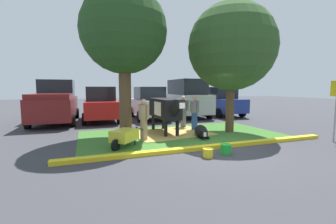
{
  "coord_description": "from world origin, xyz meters",
  "views": [
    {
      "loc": [
        -3.82,
        -6.23,
        1.92
      ],
      "look_at": [
        -0.44,
        3.01,
        0.9
      ],
      "focal_mm": 24.31,
      "sensor_mm": 36.0,
      "label": 1
    }
  ],
  "objects_px": {
    "wheelbarrow": "(124,136)",
    "person_handler": "(183,111)",
    "shade_tree_left": "(124,31)",
    "sedan_red": "(101,104)",
    "calf_lying": "(201,131)",
    "person_visitor_far": "(195,112)",
    "cow_holstein": "(165,109)",
    "bucket_yellow": "(208,153)",
    "shade_tree_right": "(232,47)",
    "pickup_truck_maroon": "(56,103)",
    "bucket_green": "(226,149)",
    "hatchback_white": "(149,103)",
    "sedan_blue": "(219,102)",
    "person_visitor_near": "(144,118)",
    "suv_black": "(186,98)"
  },
  "relations": [
    {
      "from": "shade_tree_left",
      "to": "sedan_blue",
      "type": "relative_size",
      "value": 1.31
    },
    {
      "from": "shade_tree_left",
      "to": "pickup_truck_maroon",
      "type": "relative_size",
      "value": 1.07
    },
    {
      "from": "bucket_yellow",
      "to": "pickup_truck_maroon",
      "type": "height_order",
      "value": "pickup_truck_maroon"
    },
    {
      "from": "bucket_yellow",
      "to": "sedan_red",
      "type": "xyz_separation_m",
      "value": [
        -2.31,
        8.57,
        0.85
      ]
    },
    {
      "from": "hatchback_white",
      "to": "suv_black",
      "type": "height_order",
      "value": "suv_black"
    },
    {
      "from": "sedan_red",
      "to": "sedan_blue",
      "type": "distance_m",
      "value": 8.21
    },
    {
      "from": "person_handler",
      "to": "sedan_red",
      "type": "distance_m",
      "value": 5.33
    },
    {
      "from": "bucket_yellow",
      "to": "cow_holstein",
      "type": "bearing_deg",
      "value": 90.11
    },
    {
      "from": "person_handler",
      "to": "pickup_truck_maroon",
      "type": "relative_size",
      "value": 0.29
    },
    {
      "from": "calf_lying",
      "to": "person_visitor_far",
      "type": "distance_m",
      "value": 1.64
    },
    {
      "from": "person_visitor_near",
      "to": "hatchback_white",
      "type": "distance_m",
      "value": 6.23
    },
    {
      "from": "shade_tree_right",
      "to": "sedan_blue",
      "type": "distance_m",
      "value": 6.98
    },
    {
      "from": "wheelbarrow",
      "to": "sedan_blue",
      "type": "distance_m",
      "value": 10.4
    },
    {
      "from": "shade_tree_left",
      "to": "person_visitor_near",
      "type": "height_order",
      "value": "shade_tree_left"
    },
    {
      "from": "wheelbarrow",
      "to": "suv_black",
      "type": "distance_m",
      "value": 8.72
    },
    {
      "from": "calf_lying",
      "to": "person_handler",
      "type": "height_order",
      "value": "person_handler"
    },
    {
      "from": "pickup_truck_maroon",
      "to": "sedan_red",
      "type": "relative_size",
      "value": 1.23
    },
    {
      "from": "shade_tree_right",
      "to": "person_visitor_near",
      "type": "xyz_separation_m",
      "value": [
        -3.98,
        -0.36,
        -2.86
      ]
    },
    {
      "from": "wheelbarrow",
      "to": "shade_tree_left",
      "type": "bearing_deg",
      "value": 78.46
    },
    {
      "from": "sedan_red",
      "to": "bucket_green",
      "type": "bearing_deg",
      "value": -70.69
    },
    {
      "from": "shade_tree_right",
      "to": "sedan_blue",
      "type": "relative_size",
      "value": 1.25
    },
    {
      "from": "calf_lying",
      "to": "pickup_truck_maroon",
      "type": "height_order",
      "value": "pickup_truck_maroon"
    },
    {
      "from": "calf_lying",
      "to": "person_visitor_near",
      "type": "distance_m",
      "value": 2.35
    },
    {
      "from": "shade_tree_left",
      "to": "sedan_red",
      "type": "relative_size",
      "value": 1.31
    },
    {
      "from": "shade_tree_right",
      "to": "sedan_blue",
      "type": "bearing_deg",
      "value": 61.14
    },
    {
      "from": "wheelbarrow",
      "to": "person_handler",
      "type": "bearing_deg",
      "value": 39.67
    },
    {
      "from": "shade_tree_left",
      "to": "sedan_red",
      "type": "bearing_deg",
      "value": 97.35
    },
    {
      "from": "calf_lying",
      "to": "person_visitor_near",
      "type": "bearing_deg",
      "value": 174.83
    },
    {
      "from": "sedan_blue",
      "to": "person_visitor_near",
      "type": "bearing_deg",
      "value": -139.77
    },
    {
      "from": "shade_tree_right",
      "to": "sedan_red",
      "type": "distance_m",
      "value": 8.05
    },
    {
      "from": "person_visitor_far",
      "to": "pickup_truck_maroon",
      "type": "bearing_deg",
      "value": 142.08
    },
    {
      "from": "person_handler",
      "to": "sedan_blue",
      "type": "xyz_separation_m",
      "value": [
        4.57,
        3.91,
        0.15
      ]
    },
    {
      "from": "shade_tree_left",
      "to": "bucket_yellow",
      "type": "xyz_separation_m",
      "value": [
        1.68,
        -3.65,
        -3.98
      ]
    },
    {
      "from": "wheelbarrow",
      "to": "hatchback_white",
      "type": "bearing_deg",
      "value": 67.93
    },
    {
      "from": "person_handler",
      "to": "bucket_yellow",
      "type": "xyz_separation_m",
      "value": [
        -1.33,
        -4.69,
        -0.7
      ]
    },
    {
      "from": "shade_tree_right",
      "to": "bucket_yellow",
      "type": "bearing_deg",
      "value": -133.35
    },
    {
      "from": "calf_lying",
      "to": "person_visitor_far",
      "type": "height_order",
      "value": "person_visitor_far"
    },
    {
      "from": "shade_tree_right",
      "to": "pickup_truck_maroon",
      "type": "distance_m",
      "value": 9.82
    },
    {
      "from": "shade_tree_left",
      "to": "calf_lying",
      "type": "bearing_deg",
      "value": -24.53
    },
    {
      "from": "sedan_red",
      "to": "hatchback_white",
      "type": "xyz_separation_m",
      "value": [
        2.97,
        -0.02,
        0.0
      ]
    },
    {
      "from": "bucket_green",
      "to": "bucket_yellow",
      "type": "bearing_deg",
      "value": -170.95
    },
    {
      "from": "bucket_green",
      "to": "hatchback_white",
      "type": "height_order",
      "value": "hatchback_white"
    },
    {
      "from": "person_visitor_near",
      "to": "cow_holstein",
      "type": "bearing_deg",
      "value": 39.82
    },
    {
      "from": "person_handler",
      "to": "bucket_green",
      "type": "distance_m",
      "value": 4.68
    },
    {
      "from": "wheelbarrow",
      "to": "cow_holstein",
      "type": "bearing_deg",
      "value": 39.75
    },
    {
      "from": "shade_tree_left",
      "to": "sedan_blue",
      "type": "bearing_deg",
      "value": 33.15
    },
    {
      "from": "bucket_green",
      "to": "sedan_red",
      "type": "bearing_deg",
      "value": 109.31
    },
    {
      "from": "hatchback_white",
      "to": "sedan_blue",
      "type": "height_order",
      "value": "same"
    },
    {
      "from": "shade_tree_right",
      "to": "sedan_blue",
      "type": "xyz_separation_m",
      "value": [
        3.11,
        5.64,
        -2.7
      ]
    },
    {
      "from": "bucket_yellow",
      "to": "sedan_blue",
      "type": "xyz_separation_m",
      "value": [
        5.9,
        8.6,
        0.85
      ]
    }
  ]
}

